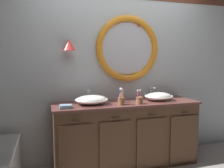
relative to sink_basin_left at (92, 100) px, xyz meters
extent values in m
cube|color=silver|center=(0.47, 0.35, 0.38)|extent=(6.40, 0.08, 2.60)
ellipsoid|color=silver|center=(0.59, 0.30, 0.66)|extent=(0.84, 0.02, 0.74)
torus|color=orange|center=(0.59, 0.29, 0.66)|extent=(0.94, 0.09, 0.94)
cube|color=red|center=(1.01, 0.28, 0.69)|extent=(0.05, 0.01, 0.05)
cube|color=red|center=(0.76, 0.28, 0.99)|extent=(0.04, 0.01, 0.04)
cube|color=silver|center=(0.28, 0.28, 0.90)|extent=(0.05, 0.01, 0.05)
cube|color=#2866B7|center=(0.27, 0.28, 0.42)|extent=(0.05, 0.01, 0.05)
cube|color=yellow|center=(0.69, 0.28, 0.30)|extent=(0.05, 0.01, 0.05)
cylinder|color=#4C3823|center=(-0.25, 0.27, 0.71)|extent=(0.02, 0.09, 0.02)
cone|color=red|center=(-0.25, 0.22, 0.69)|extent=(0.17, 0.17, 0.14)
cube|color=brown|center=(0.47, 0.03, -0.50)|extent=(1.90, 0.56, 0.83)
cube|color=brown|center=(0.47, 0.03, -0.07)|extent=(1.94, 0.60, 0.03)
cube|color=brown|center=(0.47, 0.30, -0.15)|extent=(1.90, 0.02, 0.11)
cube|color=brown|center=(-0.24, -0.26, -0.55)|extent=(0.40, 0.02, 0.63)
cylinder|color=#422D1E|center=(-0.24, -0.27, -0.19)|extent=(0.10, 0.01, 0.01)
cube|color=brown|center=(0.23, -0.26, -0.55)|extent=(0.40, 0.02, 0.63)
cylinder|color=#422D1E|center=(0.23, -0.27, -0.19)|extent=(0.10, 0.01, 0.01)
cube|color=brown|center=(0.71, -0.26, -0.55)|extent=(0.40, 0.02, 0.63)
cylinder|color=#422D1E|center=(0.71, -0.27, -0.19)|extent=(0.10, 0.01, 0.01)
cube|color=brown|center=(1.19, -0.26, -0.55)|extent=(0.40, 0.02, 0.63)
cylinder|color=#422D1E|center=(1.19, -0.27, -0.19)|extent=(0.10, 0.01, 0.01)
ellipsoid|color=white|center=(0.00, 0.00, 0.00)|extent=(0.40, 0.29, 0.12)
torus|color=white|center=(0.00, 0.00, 0.00)|extent=(0.42, 0.42, 0.02)
cylinder|color=silver|center=(0.00, 0.00, 0.00)|extent=(0.03, 0.03, 0.01)
ellipsoid|color=white|center=(0.94, 0.00, 0.00)|extent=(0.37, 0.26, 0.11)
torus|color=white|center=(0.94, 0.00, 0.00)|extent=(0.39, 0.39, 0.02)
cylinder|color=silver|center=(0.94, 0.00, 0.00)|extent=(0.03, 0.03, 0.01)
cylinder|color=silver|center=(0.00, 0.24, -0.05)|extent=(0.05, 0.05, 0.02)
cylinder|color=silver|center=(0.00, 0.24, 0.03)|extent=(0.02, 0.02, 0.13)
sphere|color=silver|center=(0.00, 0.24, 0.09)|extent=(0.03, 0.03, 0.03)
cylinder|color=silver|center=(0.00, 0.19, 0.09)|extent=(0.02, 0.10, 0.02)
cylinder|color=silver|center=(-0.09, 0.24, -0.03)|extent=(0.04, 0.04, 0.06)
cylinder|color=silver|center=(0.09, 0.24, -0.03)|extent=(0.04, 0.04, 0.06)
cube|color=silver|center=(-0.09, 0.24, 0.00)|extent=(0.05, 0.01, 0.01)
cube|color=silver|center=(0.09, 0.24, 0.00)|extent=(0.05, 0.01, 0.01)
cylinder|color=silver|center=(0.94, 0.24, -0.05)|extent=(0.05, 0.05, 0.02)
cylinder|color=silver|center=(0.94, 0.24, 0.03)|extent=(0.02, 0.02, 0.14)
sphere|color=silver|center=(0.94, 0.24, 0.10)|extent=(0.03, 0.03, 0.03)
cylinder|color=silver|center=(0.94, 0.17, 0.10)|extent=(0.02, 0.13, 0.02)
cylinder|color=silver|center=(0.86, 0.24, -0.03)|extent=(0.04, 0.04, 0.06)
cylinder|color=silver|center=(1.03, 0.24, -0.03)|extent=(0.04, 0.04, 0.06)
cube|color=silver|center=(0.86, 0.24, 0.00)|extent=(0.05, 0.01, 0.01)
cube|color=silver|center=(1.03, 0.24, 0.00)|extent=(0.05, 0.01, 0.01)
cylinder|color=#996647|center=(0.35, -0.13, -0.01)|extent=(0.08, 0.08, 0.09)
torus|color=#996647|center=(0.35, -0.13, 0.03)|extent=(0.09, 0.09, 0.01)
cylinder|color=yellow|center=(0.37, -0.13, 0.03)|extent=(0.02, 0.01, 0.15)
cube|color=white|center=(0.37, -0.13, 0.12)|extent=(0.02, 0.02, 0.02)
cylinder|color=blue|center=(0.35, -0.12, 0.04)|extent=(0.03, 0.02, 0.18)
cube|color=white|center=(0.35, -0.12, 0.14)|extent=(0.02, 0.02, 0.02)
cylinder|color=purple|center=(0.34, -0.13, 0.04)|extent=(0.03, 0.04, 0.18)
cube|color=white|center=(0.34, -0.13, 0.14)|extent=(0.02, 0.02, 0.03)
cylinder|color=orange|center=(0.35, -0.14, 0.04)|extent=(0.02, 0.01, 0.18)
cube|color=white|center=(0.35, -0.14, 0.14)|extent=(0.02, 0.02, 0.02)
cylinder|color=#996647|center=(0.59, -0.15, -0.02)|extent=(0.09, 0.09, 0.09)
torus|color=#996647|center=(0.59, -0.15, 0.03)|extent=(0.10, 0.10, 0.01)
cylinder|color=#E0383D|center=(0.60, -0.15, 0.03)|extent=(0.03, 0.01, 0.15)
cube|color=white|center=(0.60, -0.15, 0.12)|extent=(0.02, 0.02, 0.02)
cylinder|color=pink|center=(0.57, -0.14, 0.03)|extent=(0.01, 0.02, 0.15)
cube|color=white|center=(0.57, -0.14, 0.11)|extent=(0.02, 0.02, 0.02)
cylinder|color=pink|center=(0.40, 0.01, 0.00)|extent=(0.06, 0.06, 0.11)
cylinder|color=silver|center=(0.40, 0.01, 0.06)|extent=(0.03, 0.03, 0.02)
cylinder|color=silver|center=(0.40, -0.01, 0.08)|extent=(0.01, 0.04, 0.01)
cube|color=#7593A8|center=(-0.33, -0.13, -0.05)|extent=(0.15, 0.13, 0.02)
cube|color=#7593A8|center=(-0.33, -0.13, -0.03)|extent=(0.14, 0.12, 0.02)
camera|label=1|loc=(-0.58, -2.79, 0.51)|focal=36.61mm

